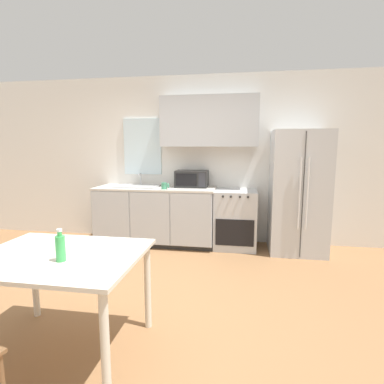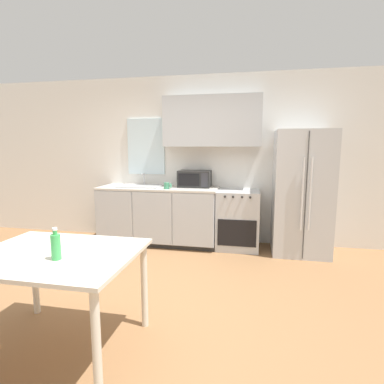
% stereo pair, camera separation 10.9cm
% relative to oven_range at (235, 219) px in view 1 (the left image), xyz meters
% --- Properties ---
extents(ground_plane, '(12.00, 12.00, 0.00)m').
position_rel_oven_range_xyz_m(ground_plane, '(-0.77, -1.80, -0.45)').
color(ground_plane, olive).
extents(wall_back, '(12.00, 0.38, 2.70)m').
position_rel_oven_range_xyz_m(wall_back, '(-0.72, 0.30, 1.00)').
color(wall_back, silver).
rests_on(wall_back, ground_plane).
extents(kitchen_counter, '(1.91, 0.68, 0.92)m').
position_rel_oven_range_xyz_m(kitchen_counter, '(-1.27, -0.02, 0.02)').
color(kitchen_counter, '#333333').
rests_on(kitchen_counter, ground_plane).
extents(oven_range, '(0.64, 0.63, 0.90)m').
position_rel_oven_range_xyz_m(oven_range, '(0.00, 0.00, 0.00)').
color(oven_range, '#B7BABC').
rests_on(oven_range, ground_plane).
extents(refrigerator, '(0.80, 0.74, 1.80)m').
position_rel_oven_range_xyz_m(refrigerator, '(0.91, -0.04, 0.45)').
color(refrigerator, silver).
rests_on(refrigerator, ground_plane).
extents(kitchen_sink, '(0.68, 0.44, 0.20)m').
position_rel_oven_range_xyz_m(kitchen_sink, '(-1.58, -0.02, 0.49)').
color(kitchen_sink, '#B7BABC').
rests_on(kitchen_sink, kitchen_counter).
extents(microwave, '(0.51, 0.34, 0.26)m').
position_rel_oven_range_xyz_m(microwave, '(-0.70, 0.11, 0.61)').
color(microwave, '#282828').
rests_on(microwave, kitchen_counter).
extents(coffee_mug, '(0.12, 0.08, 0.10)m').
position_rel_oven_range_xyz_m(coffee_mug, '(-1.07, -0.21, 0.53)').
color(coffee_mug, '#3F8C66').
rests_on(coffee_mug, kitchen_counter).
extents(dining_table, '(1.20, 0.94, 0.78)m').
position_rel_oven_range_xyz_m(dining_table, '(-1.24, -2.68, 0.23)').
color(dining_table, beige).
rests_on(dining_table, ground_plane).
extents(drink_bottle, '(0.07, 0.07, 0.23)m').
position_rel_oven_range_xyz_m(drink_bottle, '(-1.14, -2.80, 0.42)').
color(drink_bottle, '#3FB259').
rests_on(drink_bottle, dining_table).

